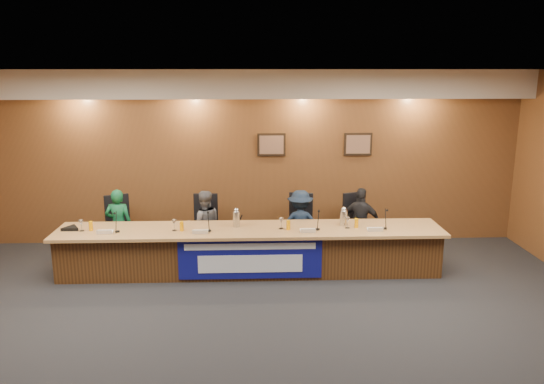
{
  "coord_description": "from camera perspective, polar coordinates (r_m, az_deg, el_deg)",
  "views": [
    {
      "loc": [
        0.04,
        -5.68,
        3.24
      ],
      "look_at": [
        0.36,
        2.59,
        1.28
      ],
      "focal_mm": 35.0,
      "sensor_mm": 36.0,
      "label": 1
    }
  ],
  "objects": [
    {
      "name": "nameplate_b",
      "position": [
        8.17,
        -7.76,
        -4.24
      ],
      "size": [
        0.24,
        0.08,
        0.1
      ],
      "primitive_type": "cube",
      "rotation": [
        0.31,
        0.0,
        0.0
      ],
      "color": "white",
      "rests_on": "dais_top"
    },
    {
      "name": "soffit",
      "position": [
        9.43,
        -2.49,
        11.53
      ],
      "size": [
        10.0,
        0.5,
        0.5
      ],
      "primitive_type": "cube",
      "color": "beige",
      "rests_on": "wall_back"
    },
    {
      "name": "panelist_d",
      "position": [
        9.33,
        9.53,
        -3.26
      ],
      "size": [
        0.78,
        0.56,
        1.22
      ],
      "primitive_type": "imported",
      "rotation": [
        0.0,
        0.0,
        2.74
      ],
      "color": "black",
      "rests_on": "floor"
    },
    {
      "name": "banner",
      "position": [
        8.18,
        -2.35,
        -7.18
      ],
      "size": [
        2.2,
        0.02,
        0.65
      ],
      "primitive_type": "cube",
      "color": "navy",
      "rests_on": "dais_body"
    },
    {
      "name": "carafe_right",
      "position": [
        8.6,
        7.7,
        -2.8
      ],
      "size": [
        0.12,
        0.12,
        0.24
      ],
      "primitive_type": "cylinder",
      "color": "silver",
      "rests_on": "dais_top"
    },
    {
      "name": "nameplate_d",
      "position": [
        8.37,
        11.09,
        -3.94
      ],
      "size": [
        0.24,
        0.08,
        0.1
      ],
      "primitive_type": "cube",
      "rotation": [
        0.31,
        0.0,
        0.0
      ],
      "color": "white",
      "rests_on": "dais_top"
    },
    {
      "name": "water_glass_d",
      "position": [
        8.47,
        8.12,
        -3.28
      ],
      "size": [
        0.08,
        0.08,
        0.18
      ],
      "primitive_type": "cylinder",
      "color": "silver",
      "rests_on": "dais_top"
    },
    {
      "name": "wall_back",
      "position": [
        9.81,
        -2.41,
        3.68
      ],
      "size": [
        10.0,
        0.04,
        3.2
      ],
      "primitive_type": "cube",
      "color": "brown",
      "rests_on": "floor"
    },
    {
      "name": "office_chair_b",
      "position": [
        9.3,
        -7.22,
        -4.06
      ],
      "size": [
        0.49,
        0.49,
        0.08
      ],
      "primitive_type": "cube",
      "rotation": [
        0.0,
        0.0,
        -0.03
      ],
      "color": "black",
      "rests_on": "floor"
    },
    {
      "name": "microphone_c",
      "position": [
        8.36,
        4.93,
        -4.0
      ],
      "size": [
        0.07,
        0.07,
        0.02
      ],
      "primitive_type": "cylinder",
      "color": "black",
      "rests_on": "dais_top"
    },
    {
      "name": "office_chair_c",
      "position": [
        9.3,
        2.97,
        -3.97
      ],
      "size": [
        0.56,
        0.56,
        0.08
      ],
      "primitive_type": "cube",
      "rotation": [
        0.0,
        0.0,
        -0.19
      ],
      "color": "black",
      "rests_on": "floor"
    },
    {
      "name": "juice_glass_a",
      "position": [
        8.74,
        -18.91,
        -3.48
      ],
      "size": [
        0.06,
        0.06,
        0.15
      ],
      "primitive_type": "cylinder",
      "color": "#F19900",
      "rests_on": "dais_top"
    },
    {
      "name": "banner_text_upper",
      "position": [
        8.1,
        -2.37,
        -5.88
      ],
      "size": [
        2.0,
        0.01,
        0.1
      ],
      "primitive_type": "cube",
      "color": "silver",
      "rests_on": "banner"
    },
    {
      "name": "carafe_mid",
      "position": [
        8.47,
        -3.85,
        -2.93
      ],
      "size": [
        0.11,
        0.11,
        0.25
      ],
      "primitive_type": "cylinder",
      "color": "silver",
      "rests_on": "dais_top"
    },
    {
      "name": "dais_body",
      "position": [
        8.58,
        -2.35,
        -6.39
      ],
      "size": [
        6.0,
        0.8,
        0.7
      ],
      "primitive_type": "cube",
      "color": "#492A13",
      "rests_on": "floor"
    },
    {
      "name": "panelist_b",
      "position": [
        9.17,
        -7.29,
        -3.52
      ],
      "size": [
        0.66,
        0.55,
        1.2
      ],
      "primitive_type": "imported",
      "rotation": [
        0.0,
        0.0,
        3.32
      ],
      "color": "#54545A",
      "rests_on": "floor"
    },
    {
      "name": "juice_glass_c",
      "position": [
        8.32,
        1.76,
        -3.58
      ],
      "size": [
        0.06,
        0.06,
        0.15
      ],
      "primitive_type": "cylinder",
      "color": "#F19900",
      "rests_on": "dais_top"
    },
    {
      "name": "nameplate_c",
      "position": [
        8.17,
        3.9,
        -4.14
      ],
      "size": [
        0.24,
        0.08,
        0.1
      ],
      "primitive_type": "cube",
      "rotation": [
        0.31,
        0.0,
        0.0
      ],
      "color": "white",
      "rests_on": "dais_top"
    },
    {
      "name": "floor",
      "position": [
        6.54,
        -2.34,
        -16.42
      ],
      "size": [
        10.0,
        10.0,
        0.0
      ],
      "primitive_type": "plane",
      "color": "black",
      "rests_on": "ground"
    },
    {
      "name": "speakerphone",
      "position": [
        8.9,
        -20.8,
        -3.67
      ],
      "size": [
        0.32,
        0.32,
        0.05
      ],
      "primitive_type": "cylinder",
      "color": "black",
      "rests_on": "dais_top"
    },
    {
      "name": "water_glass_b",
      "position": [
        8.4,
        -10.48,
        -3.53
      ],
      "size": [
        0.08,
        0.08,
        0.18
      ],
      "primitive_type": "cylinder",
      "color": "silver",
      "rests_on": "dais_top"
    },
    {
      "name": "nameplate_a",
      "position": [
        8.49,
        -17.61,
        -4.08
      ],
      "size": [
        0.24,
        0.08,
        0.1
      ],
      "primitive_type": "cube",
      "rotation": [
        0.31,
        0.0,
        0.0
      ],
      "color": "white",
      "rests_on": "dais_top"
    },
    {
      "name": "office_chair_a",
      "position": [
        9.54,
        -15.96,
        -4.03
      ],
      "size": [
        0.63,
        0.63,
        0.08
      ],
      "primitive_type": "cube",
      "rotation": [
        0.0,
        0.0,
        0.42
      ],
      "color": "black",
      "rests_on": "floor"
    },
    {
      "name": "panelist_c",
      "position": [
        9.17,
        3.04,
        -3.46
      ],
      "size": [
        0.78,
        0.46,
        1.19
      ],
      "primitive_type": "imported",
      "rotation": [
        0.0,
        0.0,
        3.12
      ],
      "color": "#121F32",
      "rests_on": "floor"
    },
    {
      "name": "juice_glass_b",
      "position": [
        8.37,
        -9.7,
        -3.66
      ],
      "size": [
        0.06,
        0.06,
        0.15
      ],
      "primitive_type": "cylinder",
      "color": "#F19900",
      "rests_on": "dais_top"
    },
    {
      "name": "banner_text_lower",
      "position": [
        8.19,
        -2.35,
        -7.73
      ],
      "size": [
        1.6,
        0.01,
        0.28
      ],
      "primitive_type": "cube",
      "color": "silver",
      "rests_on": "banner"
    },
    {
      "name": "microphone_b",
      "position": [
        8.31,
        -6.79,
        -4.15
      ],
      "size": [
        0.07,
        0.07,
        0.02
      ],
      "primitive_type": "cylinder",
      "color": "black",
      "rests_on": "dais_top"
    },
    {
      "name": "wall_photo_left",
      "position": [
        9.75,
        -0.06,
        5.11
      ],
      "size": [
        0.52,
        0.04,
        0.42
      ],
      "primitive_type": "cube",
      "color": "black",
      "rests_on": "wall_back"
    },
    {
      "name": "panelist_a",
      "position": [
        9.41,
        -16.15,
        -3.4
      ],
      "size": [
        0.46,
        0.31,
        1.24
      ],
      "primitive_type": "imported",
      "rotation": [
        0.0,
        0.0,
        3.11
      ],
      "color": "#0F542E",
      "rests_on": "floor"
    },
    {
      "name": "microphone_a",
      "position": [
        8.56,
        -16.29,
        -4.1
      ],
      "size": [
        0.07,
        0.07,
        0.02
      ],
      "primitive_type": "cylinder",
      "color": "black",
      "rests_on": "dais_top"
    },
    {
      "name": "water_glass_a",
      "position": [
        8.75,
        -19.82,
        -3.42
      ],
      "size": [
        0.08,
        0.08,
        0.18
      ],
      "primitive_type": "cylinder",
      "color": "silver",
      "rests_on": "dais_top"
    },
    {
      "name": "dais_top",
      "position": [
        8.41,
        -2.37,
        -4.1
      ],
      "size": [
        6.1,
        0.95,
        0.05
      ],
      "primitive_type": "cube",
      "color": "#AA7A46",
      "rests_on": "dais_body"
    },
    {
      "name": "ceiling",
      "position": [
        5.68,
        -2.66,
        12.89
      ],
      "size": [
        10.0,
        8.0,
        0.04
      ],
      "primitive_type": "cube",
      "color": "silver",
      "rests_on": "wall_back"
    },
    {
      "name": "microphone_d",
      "position": [
        8.56,
        12.01,
        -3.84
      ],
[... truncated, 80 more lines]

